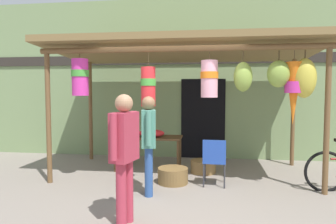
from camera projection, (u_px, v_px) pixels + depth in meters
ground_plane at (169, 190)px, 5.15m from camera, size 30.00×30.00×0.00m
shop_facade at (183, 79)px, 7.76m from camera, size 12.07×0.29×4.02m
market_stall_canopy at (191, 58)px, 5.91m from camera, size 5.30×2.49×2.66m
display_table at (148, 140)px, 6.49m from camera, size 1.43×0.62×0.72m
flower_heap_on_table at (152, 133)px, 6.40m from camera, size 0.56×0.39×0.16m
folding_chair at (214, 158)px, 5.36m from camera, size 0.42×0.42×0.84m
wicker_basket_by_table at (203, 166)px, 6.28m from camera, size 0.52×0.52×0.26m
wicker_basket_spare at (173, 176)px, 5.55m from camera, size 0.55×0.55×0.28m
vendor_in_orange at (124, 148)px, 3.77m from camera, size 0.31×0.58×1.65m
customer_foreground at (149, 137)px, 4.89m from camera, size 0.29×0.58×1.60m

